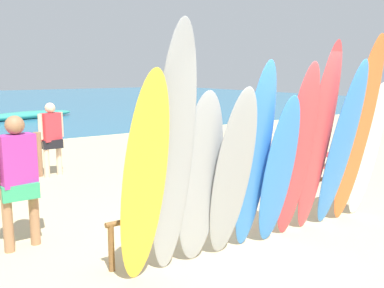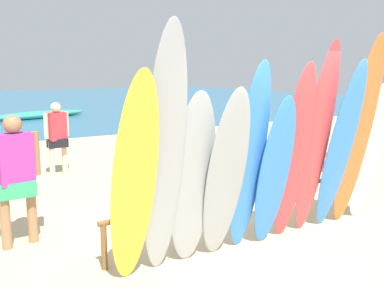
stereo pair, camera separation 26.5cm
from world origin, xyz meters
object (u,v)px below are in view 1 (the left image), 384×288
Objects in this scene: beachgoer_strolling at (18,173)px; surfboard_yellow_0 at (145,182)px; surfboard_red_6 at (298,153)px; beach_chair_striped at (317,148)px; surfboard_grey_1 at (174,154)px; surfboard_blue_5 at (279,171)px; surfboard_grey_2 at (200,180)px; surfboard_orange_9 at (358,132)px; surfboard_grey_3 at (233,175)px; beach_chair_red at (301,160)px; surfboard_white_10 at (367,151)px; distant_boat at (26,115)px; surfboard_blue_4 at (255,158)px; beachgoer_near_rack at (51,134)px; beach_chair_blue at (251,149)px; surfboard_blue_8 at (342,146)px; surfboard_rack at (250,199)px; surfboard_red_7 at (319,139)px.

surfboard_yellow_0 is at bearing -76.06° from beachgoer_strolling.
beach_chair_striped is (3.90, 2.86, -0.76)m from surfboard_red_6.
surfboard_grey_1 is 1.40× the size of surfboard_blue_5.
surfboard_orange_9 is at bearing -0.46° from surfboard_grey_2.
beach_chair_red is at bearing 33.50° from surfboard_grey_3.
surfboard_blue_5 is at bearing 1.76° from surfboard_grey_1.
surfboard_white_10 is (3.46, -0.00, -0.34)m from surfboard_grey_1.
surfboard_yellow_0 is at bearing -99.50° from distant_boat.
surfboard_red_6 reaches higher than beach_chair_red.
surfboard_blue_4 is at bearing 0.19° from surfboard_grey_2.
surfboard_blue_5 is at bearing -1.58° from surfboard_yellow_0.
surfboard_grey_2 is at bearing 72.16° from beachgoer_near_rack.
beachgoer_near_rack is 1.88× the size of beach_chair_blue.
surfboard_yellow_0 is at bearing -177.50° from surfboard_blue_8.
surfboard_white_10 reaches higher than surfboard_rack.
surfboard_grey_2 is 0.42× the size of distant_boat.
surfboard_red_7 is 3.23× the size of beach_chair_red.
surfboard_white_10 is at bearing -154.32° from beach_chair_striped.
surfboard_grey_3 reaches higher than surfboard_blue_5.
beach_chair_striped is (5.55, -2.53, -0.48)m from beachgoer_near_rack.
surfboard_orange_9 is 4.69m from beachgoer_strolling.
surfboard_orange_9 reaches higher than beach_chair_striped.
surfboard_orange_9 is 3.35× the size of beach_chair_striped.
surfboard_blue_4 is 0.86× the size of surfboard_orange_9.
surfboard_grey_3 is at bearing -144.81° from surfboard_rack.
beach_chair_blue is (1.69, 3.72, -0.79)m from surfboard_blue_8.
beachgoer_near_rack is (-2.84, 5.45, -0.46)m from surfboard_orange_9.
surfboard_grey_1 reaches higher than beach_chair_red.
beachgoer_near_rack is (-0.52, 5.41, -0.13)m from surfboard_grey_3.
surfboard_orange_9 reaches higher than surfboard_grey_3.
surfboard_grey_1 is 1.00× the size of surfboard_orange_9.
beachgoer_strolling is (-1.60, 1.69, -0.04)m from surfboard_grey_2.
surfboard_orange_9 is 17.47m from distant_boat.
surfboard_grey_3 is 0.45m from surfboard_blue_4.
surfboard_red_7 is (1.55, 0.04, 0.28)m from surfboard_grey_3.
surfboard_white_10 is (3.84, 0.04, -0.10)m from surfboard_yellow_0.
surfboard_rack is 5.04× the size of beach_chair_blue.
beach_chair_blue is at bearing 71.42° from surfboard_orange_9.
surfboard_red_6 is 1.51× the size of beachgoer_near_rack.
beachgoer_strolling is at bearing 112.16° from surfboard_yellow_0.
beachgoer_strolling reaches higher than beachgoer_near_rack.
beachgoer_near_rack is 0.32× the size of distant_boat.
surfboard_white_10 is at bearing -15.23° from surfboard_rack.
beach_chair_striped is (7.02, 1.09, -0.55)m from beachgoer_strolling.
beachgoer_near_rack is 1.90× the size of beach_chair_striped.
beachgoer_near_rack is (-1.65, 5.38, -0.27)m from surfboard_red_6.
surfboard_blue_8 is at bearing -27.29° from surfboard_rack.
surfboard_blue_5 is at bearing -1.89° from surfboard_grey_2.
beach_chair_blue is 13.84m from distant_boat.
surfboard_yellow_0 is at bearing -179.75° from beach_chair_striped.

